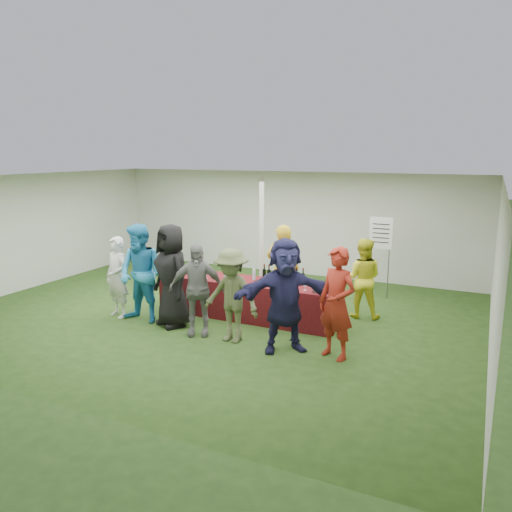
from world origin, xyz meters
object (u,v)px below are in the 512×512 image
at_px(staff_back, 362,278).
at_px(customer_1, 141,274).
at_px(wine_list_sign, 381,239).
at_px(customer_2, 172,276).
at_px(customer_4, 231,296).
at_px(customer_5, 285,295).
at_px(customer_6, 337,303).
at_px(customer_0, 117,277).
at_px(dump_bucket, 318,287).
at_px(staff_pourer, 283,269).
at_px(customer_3, 197,289).
at_px(serving_table, 247,299).

height_order(staff_back, customer_1, customer_1).
relative_size(wine_list_sign, customer_2, 0.94).
height_order(customer_4, customer_5, customer_5).
height_order(customer_2, customer_6, customer_2).
relative_size(customer_0, customer_1, 0.85).
relative_size(customer_4, customer_5, 0.87).
xyz_separation_m(dump_bucket, customer_4, (-1.19, -1.03, -0.03)).
relative_size(dump_bucket, customer_4, 0.13).
bearing_deg(customer_6, customer_2, -161.01).
xyz_separation_m(staff_pourer, customer_5, (0.78, -1.80, 0.03)).
relative_size(staff_pourer, staff_back, 1.15).
bearing_deg(staff_back, customer_4, 43.56).
height_order(wine_list_sign, customer_2, customer_2).
distance_m(wine_list_sign, customer_4, 4.17).
relative_size(wine_list_sign, staff_pourer, 1.00).
height_order(customer_2, customer_5, customer_2).
height_order(customer_0, customer_5, customer_5).
relative_size(staff_back, customer_0, 0.99).
bearing_deg(staff_pourer, customer_2, 28.79).
bearing_deg(wine_list_sign, customer_3, -122.88).
bearing_deg(customer_0, customer_2, 17.75).
relative_size(wine_list_sign, customer_4, 1.11).
height_order(serving_table, wine_list_sign, wine_list_sign).
bearing_deg(staff_pourer, customer_3, 46.91).
distance_m(customer_0, customer_5, 3.62).
distance_m(customer_5, customer_6, 0.84).
bearing_deg(customer_2, customer_6, 24.28).
distance_m(serving_table, customer_1, 2.09).
distance_m(staff_back, customer_5, 2.34).
xyz_separation_m(serving_table, dump_bucket, (1.52, -0.22, 0.46)).
xyz_separation_m(wine_list_sign, customer_6, (0.10, -3.68, -0.42)).
relative_size(staff_back, customer_3, 0.95).
relative_size(staff_pourer, customer_5, 0.96).
xyz_separation_m(customer_0, customer_5, (3.61, -0.19, 0.14)).
height_order(staff_back, customer_2, customer_2).
xyz_separation_m(customer_1, customer_5, (3.00, -0.16, -0.01)).
bearing_deg(customer_4, customer_1, -179.20).
height_order(dump_bucket, customer_5, customer_5).
height_order(customer_1, customer_6, customer_1).
relative_size(staff_back, customer_1, 0.83).
bearing_deg(customer_4, customer_5, 6.32).
relative_size(dump_bucket, staff_back, 0.14).
bearing_deg(serving_table, customer_4, -75.21).
bearing_deg(customer_5, serving_table, 100.32).
bearing_deg(dump_bucket, customer_4, -139.24).
bearing_deg(customer_5, customer_1, 140.78).
distance_m(serving_table, customer_3, 1.35).
bearing_deg(customer_0, customer_3, 11.02).
height_order(staff_back, customer_3, customer_3).
xyz_separation_m(staff_back, customer_6, (0.11, -2.14, 0.10)).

